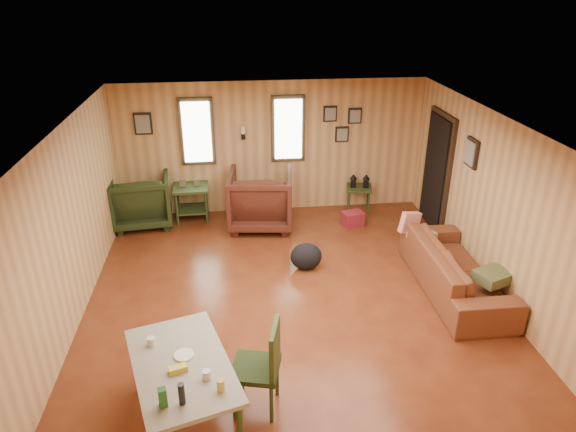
# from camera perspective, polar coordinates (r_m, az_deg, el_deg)

# --- Properties ---
(room) EXTENTS (5.54, 6.04, 2.44)m
(room) POSITION_cam_1_polar(r_m,az_deg,el_deg) (6.81, 1.54, 0.81)
(room) COLOR brown
(room) RESTS_ON ground
(sofa) EXTENTS (0.68, 2.26, 0.88)m
(sofa) POSITION_cam_1_polar(r_m,az_deg,el_deg) (7.45, 18.22, -4.89)
(sofa) COLOR brown
(sofa) RESTS_ON ground
(recliner_brown) EXTENTS (1.18, 1.12, 1.10)m
(recliner_brown) POSITION_cam_1_polar(r_m,az_deg,el_deg) (8.88, -3.05, 2.16)
(recliner_brown) COLOR #481F15
(recliner_brown) RESTS_ON ground
(recliner_green) EXTENTS (1.08, 1.02, 1.02)m
(recliner_green) POSITION_cam_1_polar(r_m,az_deg,el_deg) (9.32, -15.99, 2.03)
(recliner_green) COLOR #212E15
(recliner_green) RESTS_ON ground
(end_table) EXTENTS (0.63, 0.58, 0.78)m
(end_table) POSITION_cam_1_polar(r_m,az_deg,el_deg) (9.32, -10.68, 2.10)
(end_table) COLOR #31461F
(end_table) RESTS_ON ground
(side_table) EXTENTS (0.53, 0.53, 0.72)m
(side_table) POSITION_cam_1_polar(r_m,az_deg,el_deg) (9.59, 7.93, 3.34)
(side_table) COLOR #31461F
(side_table) RESTS_ON ground
(cooler) EXTENTS (0.41, 0.34, 0.26)m
(cooler) POSITION_cam_1_polar(r_m,az_deg,el_deg) (9.11, 7.19, -0.32)
(cooler) COLOR maroon
(cooler) RESTS_ON ground
(backpack) EXTENTS (0.52, 0.42, 0.41)m
(backpack) POSITION_cam_1_polar(r_m,az_deg,el_deg) (7.70, 2.03, -4.51)
(backpack) COLOR black
(backpack) RESTS_ON ground
(sofa_pillows) EXTENTS (1.07, 1.85, 0.38)m
(sofa_pillows) POSITION_cam_1_polar(r_m,az_deg,el_deg) (7.58, 17.68, -3.69)
(sofa_pillows) COLOR #525831
(sofa_pillows) RESTS_ON sofa
(dining_table) EXTENTS (1.22, 1.61, 0.94)m
(dining_table) POSITION_cam_1_polar(r_m,az_deg,el_deg) (5.11, -11.71, -16.38)
(dining_table) COLOR gray
(dining_table) RESTS_ON ground
(dining_chair) EXTENTS (0.56, 0.56, 1.02)m
(dining_chair) POSITION_cam_1_polar(r_m,az_deg,el_deg) (5.23, -2.78, -15.97)
(dining_chair) COLOR #212E15
(dining_chair) RESTS_ON ground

